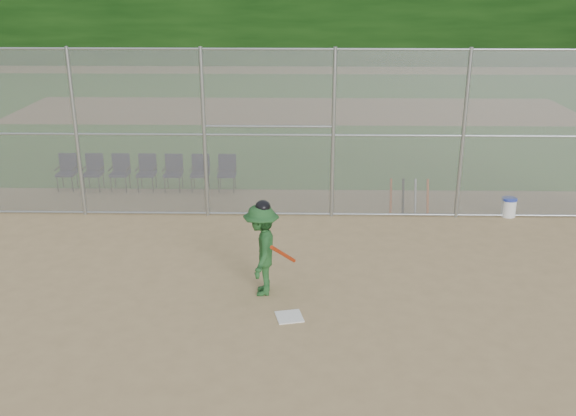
{
  "coord_description": "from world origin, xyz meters",
  "views": [
    {
      "loc": [
        0.24,
        -9.56,
        5.46
      ],
      "look_at": [
        0.0,
        2.5,
        1.1
      ],
      "focal_mm": 40.0,
      "sensor_mm": 36.0,
      "label": 1
    }
  ],
  "objects_px": {
    "chair_0": "(66,173)",
    "home_plate": "(289,317)",
    "water_cooler": "(509,207)",
    "batter_at_plate": "(262,249)"
  },
  "relations": [
    {
      "from": "home_plate",
      "to": "water_cooler",
      "type": "distance_m",
      "value": 7.22
    },
    {
      "from": "batter_at_plate",
      "to": "water_cooler",
      "type": "bearing_deg",
      "value": 35.68
    },
    {
      "from": "water_cooler",
      "to": "chair_0",
      "type": "xyz_separation_m",
      "value": [
        -11.35,
        1.83,
        0.24
      ]
    },
    {
      "from": "chair_0",
      "to": "water_cooler",
      "type": "bearing_deg",
      "value": -9.15
    },
    {
      "from": "home_plate",
      "to": "batter_at_plate",
      "type": "xyz_separation_m",
      "value": [
        -0.51,
        0.9,
        0.86
      ]
    },
    {
      "from": "home_plate",
      "to": "chair_0",
      "type": "bearing_deg",
      "value": 131.96
    },
    {
      "from": "home_plate",
      "to": "water_cooler",
      "type": "xyz_separation_m",
      "value": [
        5.2,
        5.01,
        0.23
      ]
    },
    {
      "from": "chair_0",
      "to": "home_plate",
      "type": "bearing_deg",
      "value": -48.04
    },
    {
      "from": "water_cooler",
      "to": "chair_0",
      "type": "distance_m",
      "value": 11.49
    },
    {
      "from": "water_cooler",
      "to": "chair_0",
      "type": "height_order",
      "value": "chair_0"
    }
  ]
}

